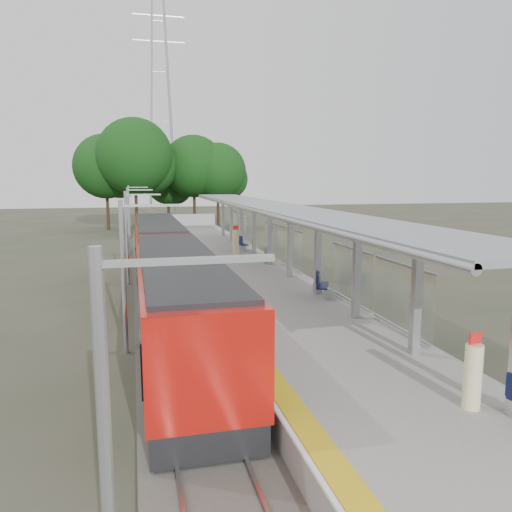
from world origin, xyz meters
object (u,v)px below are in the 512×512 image
Objects in this scene: info_pillar_far at (236,242)px; info_pillar_near at (473,376)px; litter_bin at (268,255)px; train at (166,267)px; bench_mid at (321,283)px; bench_far at (240,243)px.

info_pillar_near is at bearing -88.16° from info_pillar_far.
train is at bearing -139.09° from litter_bin.
litter_bin is at bearing 77.68° from info_pillar_near.
bench_mid is at bearing -25.35° from train.
info_pillar_near is 0.90× the size of info_pillar_far.
train is at bearing -127.35° from bench_far.
bench_far is at bearing 62.52° from train.
info_pillar_far is at bearing 80.63° from info_pillar_near.
litter_bin is (-0.05, 8.65, -0.05)m from bench_mid.
info_pillar_near is (5.84, -14.07, -0.29)m from train.
info_pillar_near is at bearing -91.72° from litter_bin.
info_pillar_near is 1.72× the size of litter_bin.
train reaches higher than info_pillar_near.
bench_far is 5.81m from litter_bin.
bench_mid is 1.58× the size of litter_bin.
train is 12.81m from bench_far.
train reaches higher than bench_far.
bench_far is 0.97× the size of info_pillar_near.
bench_mid is (6.49, -3.07, -0.49)m from train.
litter_bin is (0.59, 19.64, -0.25)m from info_pillar_near.
train is at bearing 178.86° from bench_mid.
info_pillar_far reaches higher than bench_far.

